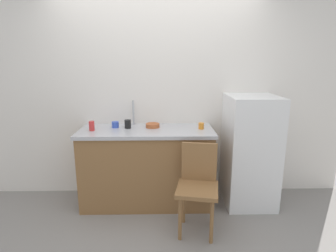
% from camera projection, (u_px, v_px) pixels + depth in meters
% --- Properties ---
extents(ground_plane, '(8.00, 8.00, 0.00)m').
position_uv_depth(ground_plane, '(156.00, 233.00, 2.78)').
color(ground_plane, gray).
extents(back_wall, '(4.80, 0.10, 2.52)m').
position_uv_depth(back_wall, '(157.00, 96.00, 3.46)').
color(back_wall, white).
rests_on(back_wall, ground_plane).
extents(cabinet_base, '(1.52, 0.60, 0.88)m').
position_uv_depth(cabinet_base, '(147.00, 168.00, 3.31)').
color(cabinet_base, olive).
rests_on(cabinet_base, ground_plane).
extents(countertop, '(1.56, 0.64, 0.04)m').
position_uv_depth(countertop, '(146.00, 131.00, 3.20)').
color(countertop, '#B7B7BC').
rests_on(countertop, cabinet_base).
extents(faucet, '(0.02, 0.02, 0.30)m').
position_uv_depth(faucet, '(133.00, 113.00, 3.40)').
color(faucet, '#B7B7BC').
rests_on(faucet, countertop).
extents(refrigerator, '(0.57, 0.63, 1.31)m').
position_uv_depth(refrigerator, '(250.00, 151.00, 3.27)').
color(refrigerator, white).
rests_on(refrigerator, ground_plane).
extents(chair, '(0.47, 0.47, 0.89)m').
position_uv_depth(chair, '(198.00, 184.00, 2.74)').
color(chair, olive).
rests_on(chair, ground_plane).
extents(terracotta_bowl, '(0.16, 0.16, 0.05)m').
position_uv_depth(terracotta_bowl, '(153.00, 125.00, 3.28)').
color(terracotta_bowl, '#B25B33').
rests_on(terracotta_bowl, countertop).
extents(cup_black, '(0.08, 0.08, 0.10)m').
position_uv_depth(cup_black, '(128.00, 124.00, 3.23)').
color(cup_black, black).
rests_on(cup_black, countertop).
extents(cup_orange, '(0.06, 0.06, 0.07)m').
position_uv_depth(cup_orange, '(201.00, 126.00, 3.20)').
color(cup_orange, orange).
rests_on(cup_orange, countertop).
extents(cup_blue, '(0.08, 0.08, 0.07)m').
position_uv_depth(cup_blue, '(115.00, 125.00, 3.27)').
color(cup_blue, blue).
rests_on(cup_blue, countertop).
extents(cup_red, '(0.06, 0.06, 0.11)m').
position_uv_depth(cup_red, '(92.00, 126.00, 3.12)').
color(cup_red, red).
rests_on(cup_red, countertop).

